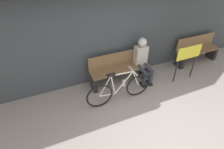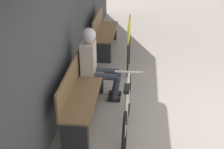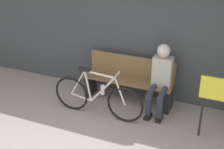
{
  "view_description": "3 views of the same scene",
  "coord_description": "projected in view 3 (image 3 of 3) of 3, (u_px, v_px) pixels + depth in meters",
  "views": [
    {
      "loc": [
        -1.64,
        -1.5,
        3.14
      ],
      "look_at": [
        -0.3,
        1.64,
        0.64
      ],
      "focal_mm": 28.0,
      "sensor_mm": 36.0,
      "label": 1
    },
    {
      "loc": [
        -3.88,
        1.2,
        2.8
      ],
      "look_at": [
        -0.22,
        1.57,
        0.93
      ],
      "focal_mm": 50.0,
      "sensor_mm": 36.0,
      "label": 2
    },
    {
      "loc": [
        1.82,
        -2.88,
        3.07
      ],
      "look_at": [
        -0.11,
        1.75,
        0.65
      ],
      "focal_mm": 50.0,
      "sensor_mm": 36.0,
      "label": 3
    }
  ],
  "objects": [
    {
      "name": "park_bench_near",
      "position": [
        129.0,
        81.0,
        5.87
      ],
      "size": [
        1.67,
        0.42,
        0.87
      ],
      "color": "brown",
      "rests_on": "ground_plane"
    },
    {
      "name": "person_seated",
      "position": [
        161.0,
        75.0,
        5.42
      ],
      "size": [
        0.34,
        0.66,
        1.25
      ],
      "color": "#2D3342",
      "rests_on": "ground_plane"
    },
    {
      "name": "storefront_wall",
      "position": [
        132.0,
        10.0,
        5.65
      ],
      "size": [
        12.0,
        0.56,
        3.2
      ],
      "color": "#3D4247",
      "rests_on": "ground_plane"
    },
    {
      "name": "bicycle",
      "position": [
        97.0,
        97.0,
        5.41
      ],
      "size": [
        1.68,
        0.4,
        0.88
      ],
      "color": "black",
      "rests_on": "ground_plane"
    }
  ]
}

